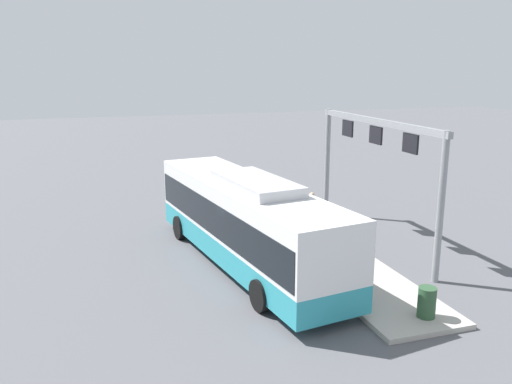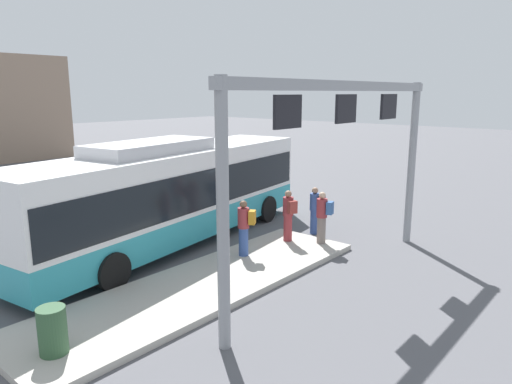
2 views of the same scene
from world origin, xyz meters
The scene contains 9 objects.
ground_plane centered at (0.00, 0.00, 0.00)m, with size 120.00×120.00×0.00m, color #56565B.
platform_curb centered at (-1.73, -3.35, 0.08)m, with size 10.00×2.80×0.16m, color #B2ADA3.
bus_main centered at (-0.01, 0.00, 1.81)m, with size 11.85×4.19×3.46m.
person_boarding centered at (3.97, -2.92, 0.89)m, with size 0.39×0.56×1.67m.
person_waiting_near centered at (2.31, -2.98, 1.05)m, with size 0.48×0.60×1.67m.
person_waiting_mid centered at (0.36, -2.83, 1.05)m, with size 0.53×0.61×1.67m.
person_waiting_far centered at (2.84, -3.93, 1.05)m, with size 0.44×0.58×1.67m.
platform_sign_gantry centered at (0.88, -5.74, 3.74)m, with size 9.12×0.24×5.20m.
trash_bin centered at (-5.88, -3.67, 0.61)m, with size 0.52×0.52×0.90m, color #2D5133.
Camera 1 is at (-17.72, 5.32, 7.26)m, focal length 37.19 mm.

